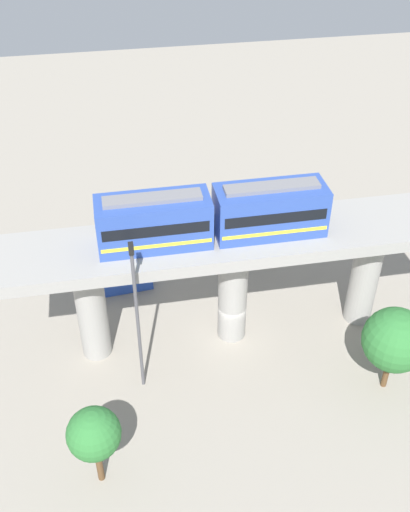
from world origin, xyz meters
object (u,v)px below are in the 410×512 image
at_px(train, 213,216).
at_px(signal_post, 137,314).
at_px(tree_mid_lot, 395,340).
at_px(parked_car_orange, 154,227).
at_px(parked_car_blue, 123,279).
at_px(parked_car_white, 244,242).
at_px(tree_near_viaduct, 94,434).

xyz_separation_m(train, signal_post, (-3.40, 5.02, -3.85)).
height_order(tree_mid_lot, signal_post, signal_post).
distance_m(parked_car_orange, parked_car_blue, 7.04).
height_order(parked_car_white, tree_mid_lot, tree_mid_lot).
bearing_deg(train, parked_car_blue, 41.50).
bearing_deg(train, tree_near_viaduct, 140.40).
xyz_separation_m(parked_car_white, parked_car_orange, (3.41, 6.88, 0.00)).
relative_size(parked_car_orange, tree_mid_lot, 0.74).
relative_size(parked_car_white, signal_post, 0.41).
bearing_deg(signal_post, parked_car_white, -36.88).
xyz_separation_m(train, tree_mid_lot, (-6.24, -9.75, -5.85)).
distance_m(parked_car_white, tree_near_viaduct, 22.68).
xyz_separation_m(tree_mid_lot, signal_post, (2.84, 14.77, 2.00)).
bearing_deg(parked_car_blue, tree_near_viaduct, 166.67).
height_order(parked_car_blue, signal_post, signal_post).
relative_size(tree_near_viaduct, signal_post, 0.49).
bearing_deg(train, signal_post, 124.11).
xyz_separation_m(parked_car_blue, tree_near_viaduct, (-15.85, 2.35, 3.10)).
relative_size(parked_car_blue, tree_mid_lot, 0.73).
bearing_deg(parked_car_blue, train, -143.38).
bearing_deg(tree_near_viaduct, tree_mid_lot, -79.33).
xyz_separation_m(train, parked_car_blue, (6.29, 5.56, -9.08)).
height_order(parked_car_blue, tree_mid_lot, tree_mid_lot).
relative_size(tree_mid_lot, signal_post, 0.55).
distance_m(train, parked_car_white, 13.66).
distance_m(train, signal_post, 7.18).
relative_size(train, tree_mid_lot, 2.28).
distance_m(parked_car_blue, tree_mid_lot, 20.04).
relative_size(train, parked_car_white, 3.06).
bearing_deg(train, parked_car_white, -25.73).
bearing_deg(tree_mid_lot, parked_car_blue, 50.71).
bearing_deg(parked_car_white, signal_post, 133.93).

